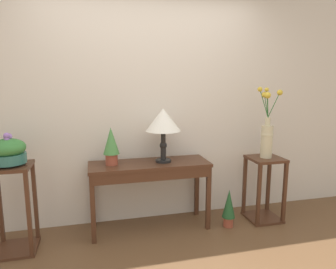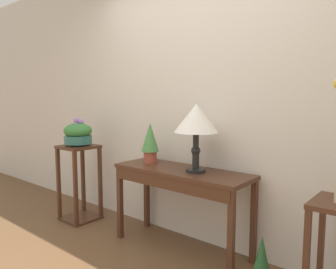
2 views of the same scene
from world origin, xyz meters
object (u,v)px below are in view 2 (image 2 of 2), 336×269
object	(u,v)px
potted_plant_on_console	(150,141)
console_table	(180,181)
potted_plant_floor	(262,264)
pedestal_stand_left	(80,183)
table_lamp	(196,121)
planter_bowl_wide_left	(78,134)

from	to	relation	value
potted_plant_on_console	console_table	bearing A→B (deg)	-6.73
potted_plant_on_console	potted_plant_floor	xyz separation A→B (m)	(1.22, -0.21, -0.71)
console_table	potted_plant_floor	bearing A→B (deg)	-11.27
console_table	potted_plant_on_console	world-z (taller)	potted_plant_on_console
console_table	pedestal_stand_left	size ratio (longest dim) A/B	1.51
pedestal_stand_left	potted_plant_floor	world-z (taller)	pedestal_stand_left
table_lamp	pedestal_stand_left	world-z (taller)	table_lamp
potted_plant_on_console	potted_plant_floor	bearing A→B (deg)	-9.84
table_lamp	pedestal_stand_left	size ratio (longest dim) A/B	0.68
pedestal_stand_left	potted_plant_floor	distance (m)	2.15
table_lamp	potted_plant_on_console	distance (m)	0.58
table_lamp	planter_bowl_wide_left	size ratio (longest dim) A/B	1.89
potted_plant_on_console	potted_plant_floor	distance (m)	1.43
potted_plant_on_console	planter_bowl_wide_left	xyz separation A→B (m)	(-0.91, -0.17, 0.02)
console_table	planter_bowl_wide_left	size ratio (longest dim) A/B	4.19
potted_plant_floor	planter_bowl_wide_left	bearing A→B (deg)	178.80
table_lamp	potted_plant_on_console	world-z (taller)	table_lamp
pedestal_stand_left	console_table	bearing A→B (deg)	5.35
console_table	potted_plant_floor	distance (m)	0.94
potted_plant_on_console	pedestal_stand_left	world-z (taller)	potted_plant_on_console
planter_bowl_wide_left	potted_plant_floor	size ratio (longest dim) A/B	0.71
console_table	potted_plant_floor	world-z (taller)	console_table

